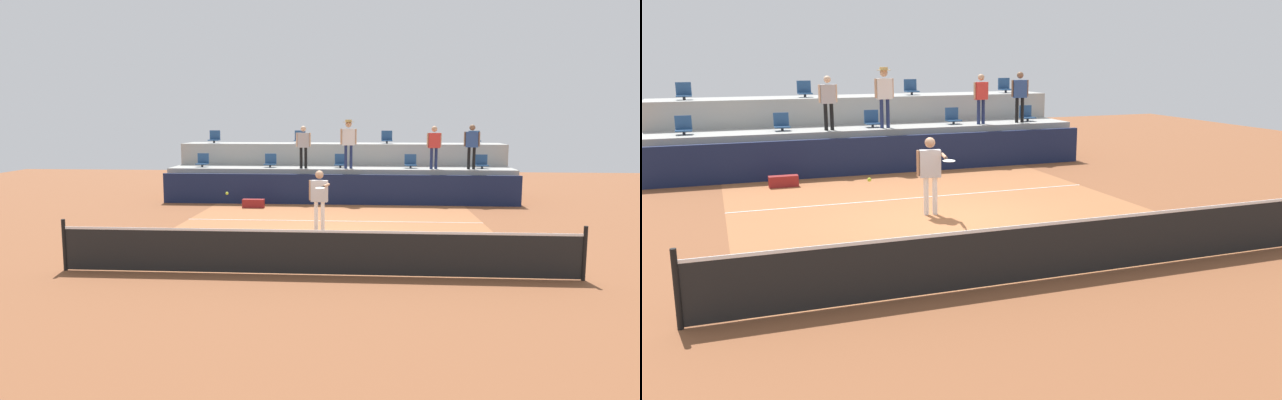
# 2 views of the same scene
# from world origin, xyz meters

# --- Properties ---
(ground_plane) EXTENTS (40.00, 40.00, 0.00)m
(ground_plane) POSITION_xyz_m (0.00, 0.00, 0.00)
(ground_plane) COLOR brown
(court_inner_paint) EXTENTS (9.00, 10.00, 0.01)m
(court_inner_paint) POSITION_xyz_m (0.00, 1.00, 0.00)
(court_inner_paint) COLOR #A36038
(court_inner_paint) RESTS_ON ground_plane
(court_service_line) EXTENTS (9.00, 0.06, 0.00)m
(court_service_line) POSITION_xyz_m (0.00, 2.40, 0.01)
(court_service_line) COLOR silver
(court_service_line) RESTS_ON ground_plane
(tennis_net) EXTENTS (10.48, 0.08, 1.07)m
(tennis_net) POSITION_xyz_m (0.00, -4.00, 0.50)
(tennis_net) COLOR black
(tennis_net) RESTS_ON ground_plane
(sponsor_backboard) EXTENTS (13.00, 0.16, 1.10)m
(sponsor_backboard) POSITION_xyz_m (0.00, 6.00, 0.55)
(sponsor_backboard) COLOR #141E42
(sponsor_backboard) RESTS_ON ground_plane
(seating_tier_lower) EXTENTS (13.00, 1.80, 1.25)m
(seating_tier_lower) POSITION_xyz_m (0.00, 7.30, 0.62)
(seating_tier_lower) COLOR #9E9E99
(seating_tier_lower) RESTS_ON ground_plane
(seating_tier_upper) EXTENTS (13.00, 1.80, 2.10)m
(seating_tier_upper) POSITION_xyz_m (0.00, 9.10, 1.05)
(seating_tier_upper) COLOR #9E9E99
(seating_tier_upper) RESTS_ON ground_plane
(stadium_chair_lower_far_left) EXTENTS (0.44, 0.40, 0.52)m
(stadium_chair_lower_far_left) POSITION_xyz_m (-5.35, 7.23, 1.46)
(stadium_chair_lower_far_left) COLOR #2D2D33
(stadium_chair_lower_far_left) RESTS_ON seating_tier_lower
(stadium_chair_lower_left) EXTENTS (0.44, 0.40, 0.52)m
(stadium_chair_lower_left) POSITION_xyz_m (-2.69, 7.23, 1.46)
(stadium_chair_lower_left) COLOR #2D2D33
(stadium_chair_lower_left) RESTS_ON seating_tier_lower
(stadium_chair_lower_center) EXTENTS (0.44, 0.40, 0.52)m
(stadium_chair_lower_center) POSITION_xyz_m (0.01, 7.23, 1.46)
(stadium_chair_lower_center) COLOR #2D2D33
(stadium_chair_lower_center) RESTS_ON seating_tier_lower
(stadium_chair_lower_right) EXTENTS (0.44, 0.40, 0.52)m
(stadium_chair_lower_right) POSITION_xyz_m (2.66, 7.23, 1.46)
(stadium_chair_lower_right) COLOR #2D2D33
(stadium_chair_lower_right) RESTS_ON seating_tier_lower
(stadium_chair_lower_far_right) EXTENTS (0.44, 0.40, 0.52)m
(stadium_chair_lower_far_right) POSITION_xyz_m (5.31, 7.23, 1.46)
(stadium_chair_lower_far_right) COLOR #2D2D33
(stadium_chair_lower_far_right) RESTS_ON seating_tier_lower
(stadium_chair_upper_far_left) EXTENTS (0.44, 0.40, 0.52)m
(stadium_chair_upper_far_left) POSITION_xyz_m (-5.32, 9.03, 2.31)
(stadium_chair_upper_far_left) COLOR #2D2D33
(stadium_chair_upper_far_left) RESTS_ON seating_tier_upper
(stadium_chair_upper_left) EXTENTS (0.44, 0.40, 0.52)m
(stadium_chair_upper_left) POSITION_xyz_m (-1.75, 9.03, 2.31)
(stadium_chair_upper_left) COLOR #2D2D33
(stadium_chair_upper_left) RESTS_ON seating_tier_upper
(stadium_chair_upper_right) EXTENTS (0.44, 0.40, 0.52)m
(stadium_chair_upper_right) POSITION_xyz_m (1.81, 9.03, 2.31)
(stadium_chair_upper_right) COLOR #2D2D33
(stadium_chair_upper_right) RESTS_ON seating_tier_upper
(stadium_chair_upper_far_right) EXTENTS (0.44, 0.40, 0.52)m
(stadium_chair_upper_far_right) POSITION_xyz_m (5.32, 9.03, 2.31)
(stadium_chair_upper_far_right) COLOR #2D2D33
(stadium_chair_upper_far_right) RESTS_ON seating_tier_upper
(tennis_player) EXTENTS (0.59, 1.26, 1.70)m
(tennis_player) POSITION_xyz_m (-0.29, 0.62, 1.04)
(tennis_player) COLOR white
(tennis_player) RESTS_ON ground_plane
(spectator_in_grey) EXTENTS (0.57, 0.22, 1.58)m
(spectator_in_grey) POSITION_xyz_m (-1.37, 6.85, 2.19)
(spectator_in_grey) COLOR black
(spectator_in_grey) RESTS_ON seating_tier_lower
(spectator_with_hat) EXTENTS (0.61, 0.47, 1.82)m
(spectator_with_hat) POSITION_xyz_m (0.32, 6.85, 2.38)
(spectator_with_hat) COLOR navy
(spectator_with_hat) RESTS_ON seating_tier_lower
(spectator_leaning_on_rail) EXTENTS (0.56, 0.26, 1.59)m
(spectator_leaning_on_rail) POSITION_xyz_m (3.48, 6.85, 2.19)
(spectator_leaning_on_rail) COLOR navy
(spectator_leaning_on_rail) RESTS_ON seating_tier_lower
(spectator_in_white) EXTENTS (0.58, 0.25, 1.64)m
(spectator_in_white) POSITION_xyz_m (4.85, 6.85, 2.24)
(spectator_in_white) COLOR black
(spectator_in_white) RESTS_ON seating_tier_lower
(tennis_ball) EXTENTS (0.07, 0.07, 0.07)m
(tennis_ball) POSITION_xyz_m (-2.24, -2.01, 1.39)
(tennis_ball) COLOR #CCE033
(equipment_bag) EXTENTS (0.76, 0.28, 0.30)m
(equipment_bag) POSITION_xyz_m (-2.96, 5.00, 0.15)
(equipment_bag) COLOR maroon
(equipment_bag) RESTS_ON ground_plane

